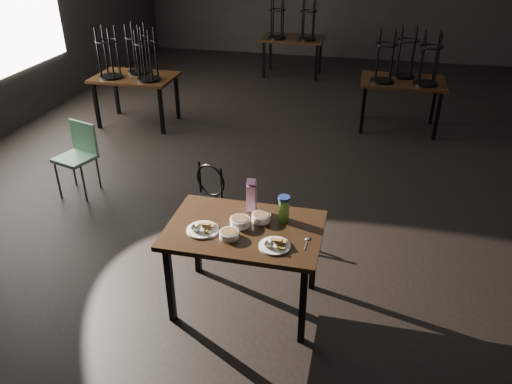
% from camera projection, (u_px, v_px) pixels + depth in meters
% --- Properties ---
extents(main_table, '(1.20, 0.80, 0.75)m').
position_uv_depth(main_table, '(244.00, 236.00, 3.88)').
color(main_table, black).
rests_on(main_table, ground).
extents(plate_left, '(0.25, 0.25, 0.08)m').
position_uv_depth(plate_left, '(202.00, 228.00, 3.80)').
color(plate_left, white).
rests_on(plate_left, main_table).
extents(plate_right, '(0.23, 0.23, 0.08)m').
position_uv_depth(plate_right, '(274.00, 244.00, 3.61)').
color(plate_right, white).
rests_on(plate_right, main_table).
extents(bowl_near, '(0.16, 0.16, 0.06)m').
position_uv_depth(bowl_near, '(240.00, 222.00, 3.86)').
color(bowl_near, white).
rests_on(bowl_near, main_table).
extents(bowl_far, '(0.15, 0.15, 0.06)m').
position_uv_depth(bowl_far, '(261.00, 217.00, 3.92)').
color(bowl_far, white).
rests_on(bowl_far, main_table).
extents(bowl_big, '(0.15, 0.15, 0.05)m').
position_uv_depth(bowl_big, '(229.00, 234.00, 3.72)').
color(bowl_big, white).
rests_on(bowl_big, main_table).
extents(juice_carton, '(0.07, 0.07, 0.29)m').
position_uv_depth(juice_carton, '(252.00, 196.00, 4.01)').
color(juice_carton, '#971B6F').
rests_on(juice_carton, main_table).
extents(water_bottle, '(0.11, 0.11, 0.21)m').
position_uv_depth(water_bottle, '(284.00, 208.00, 3.89)').
color(water_bottle, '#67C73A').
rests_on(water_bottle, main_table).
extents(spoon, '(0.04, 0.18, 0.01)m').
position_uv_depth(spoon, '(307.00, 239.00, 3.70)').
color(spoon, silver).
rests_on(spoon, main_table).
extents(bentwood_chair, '(0.39, 0.39, 0.75)m').
position_uv_depth(bentwood_chair, '(205.00, 196.00, 4.90)').
color(bentwood_chair, black).
rests_on(bentwood_chair, ground).
extents(school_chair, '(0.48, 0.48, 0.83)m').
position_uv_depth(school_chair, '(79.00, 152.00, 5.68)').
color(school_chair, '#74B58D').
rests_on(school_chair, ground).
extents(bg_table_left, '(1.20, 0.80, 1.48)m').
position_uv_depth(bg_table_left, '(134.00, 74.00, 7.43)').
color(bg_table_left, black).
rests_on(bg_table_left, ground).
extents(bg_table_right, '(1.20, 0.80, 1.48)m').
position_uv_depth(bg_table_right, '(403.00, 78.00, 7.25)').
color(bg_table_right, black).
rests_on(bg_table_right, ground).
extents(bg_table_far, '(1.20, 0.80, 1.48)m').
position_uv_depth(bg_table_far, '(293.00, 38.00, 9.76)').
color(bg_table_far, black).
rests_on(bg_table_far, ground).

